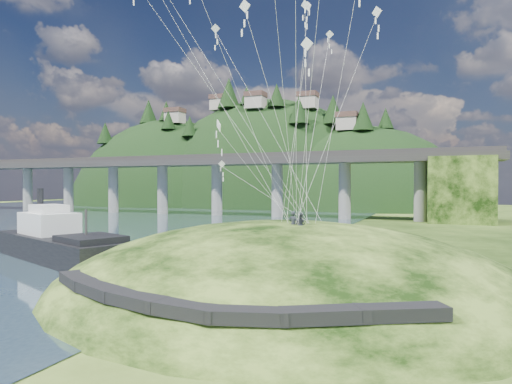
% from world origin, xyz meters
% --- Properties ---
extents(ground, '(320.00, 320.00, 0.00)m').
position_xyz_m(ground, '(0.00, 0.00, 0.00)').
color(ground, black).
rests_on(ground, ground).
extents(grass_hill, '(36.00, 32.00, 13.00)m').
position_xyz_m(grass_hill, '(8.00, 2.00, -1.50)').
color(grass_hill, black).
rests_on(grass_hill, ground).
extents(footpath, '(22.29, 5.84, 0.83)m').
position_xyz_m(footpath, '(7.46, -9.74, 2.08)').
color(footpath, black).
rests_on(footpath, ground).
extents(bridge, '(160.00, 11.00, 15.00)m').
position_xyz_m(bridge, '(-26.46, 70.07, 9.70)').
color(bridge, '#2D2B2B').
rests_on(bridge, ground).
extents(far_ridge, '(153.00, 70.00, 94.50)m').
position_xyz_m(far_ridge, '(-43.58, 122.17, -7.44)').
color(far_ridge, black).
rests_on(far_ridge, ground).
extents(work_barge, '(21.14, 12.89, 7.19)m').
position_xyz_m(work_barge, '(-17.59, 6.28, 1.80)').
color(work_barge, black).
rests_on(work_barge, ground).
extents(wooden_dock, '(15.89, 3.76, 1.12)m').
position_xyz_m(wooden_dock, '(-6.46, 5.31, 0.49)').
color(wooden_dock, '#3E2519').
rests_on(wooden_dock, ground).
extents(kite_flyers, '(1.31, 0.77, 1.72)m').
position_xyz_m(kite_flyers, '(9.24, 0.47, 5.76)').
color(kite_flyers, '#272B34').
rests_on(kite_flyers, ground).
extents(kite_swarm, '(16.91, 16.84, 17.14)m').
position_xyz_m(kite_swarm, '(5.92, 1.95, 20.16)').
color(kite_swarm, white).
rests_on(kite_swarm, ground).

